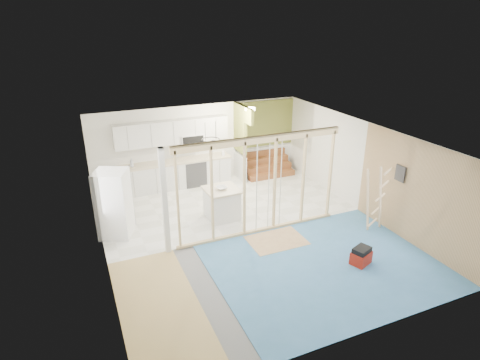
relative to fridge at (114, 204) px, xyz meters
name	(u,v)px	position (x,y,z in m)	size (l,w,h in m)	color
room	(249,188)	(3.09, -1.29, 0.42)	(7.01, 8.01, 2.61)	slate
floor_overlays	(250,232)	(3.17, -1.23, -0.87)	(7.00, 8.00, 0.03)	white
stud_frame	(241,179)	(2.88, -1.29, 0.70)	(4.66, 0.14, 2.60)	#D5B882
base_cabinets	(157,181)	(1.49, 2.07, -0.41)	(4.45, 2.24, 0.93)	silver
upper_cabinets	(174,133)	(2.25, 2.53, 0.94)	(3.60, 0.41, 0.85)	silver
green_partition	(259,149)	(5.14, 2.37, 0.07)	(2.25, 1.51, 2.60)	olive
pot_rack	(211,142)	(2.79, 0.60, 1.12)	(0.52, 0.52, 0.72)	black
sheathing_panel	(418,195)	(6.57, -3.29, 0.42)	(0.02, 4.00, 2.60)	tan
electrical_panel	(400,173)	(6.52, -2.69, 0.77)	(0.04, 0.30, 0.40)	#37373C
ceiling_light	(250,109)	(4.49, 1.71, 1.66)	(0.32, 0.32, 0.08)	#FFEABF
fridge	(114,204)	(0.00, 0.00, 0.00)	(1.02, 0.97, 1.75)	white
island	(222,204)	(2.79, -0.19, -0.44)	(0.93, 0.93, 0.88)	silver
bowl	(222,188)	(2.78, -0.20, 0.04)	(0.29, 0.29, 0.07)	white
soap_bottle_a	(132,162)	(0.84, 2.39, 0.20)	(0.11, 0.11, 0.29)	#A5ABB8
soap_bottle_b	(223,153)	(3.79, 2.30, 0.16)	(0.09, 0.09, 0.20)	white
toolbox	(361,256)	(4.86, -3.52, -0.67)	(0.53, 0.47, 0.42)	maroon
ladder	(376,199)	(6.11, -2.42, 0.05)	(0.96, 0.18, 1.81)	beige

